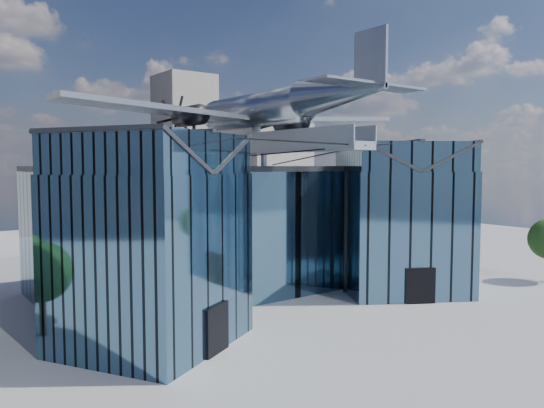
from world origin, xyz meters
TOP-DOWN VIEW (x-y plane):
  - ground_plane at (0.00, 0.00)m, footprint 120.00×120.00m
  - museum at (0.00, 5.82)m, footprint 32.88×24.50m
  - bg_towers at (1.45, 50.49)m, footprint 77.00×24.50m
  - tree_side_e at (20.11, 11.51)m, footprint 4.13×4.13m

SIDE VIEW (x-z plane):
  - ground_plane at x=0.00m, z-range 0.00..0.00m
  - tree_side_e at x=20.11m, z-range 0.94..6.25m
  - museum at x=0.00m, z-range -3.26..14.34m
  - bg_towers at x=1.45m, z-range -2.99..23.01m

